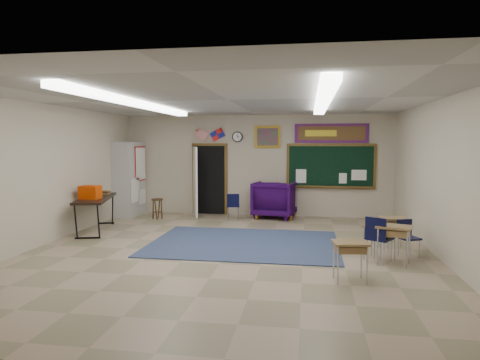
% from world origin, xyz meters
% --- Properties ---
extents(floor, '(9.00, 9.00, 0.00)m').
position_xyz_m(floor, '(0.00, 0.00, 0.00)').
color(floor, tan).
rests_on(floor, ground).
extents(back_wall, '(8.00, 0.04, 3.00)m').
position_xyz_m(back_wall, '(0.00, 4.50, 1.50)').
color(back_wall, '#B6AB93').
rests_on(back_wall, floor).
extents(front_wall, '(8.00, 0.04, 3.00)m').
position_xyz_m(front_wall, '(0.00, -4.50, 1.50)').
color(front_wall, '#B6AB93').
rests_on(front_wall, floor).
extents(left_wall, '(0.04, 9.00, 3.00)m').
position_xyz_m(left_wall, '(-4.00, 0.00, 1.50)').
color(left_wall, '#B6AB93').
rests_on(left_wall, floor).
extents(right_wall, '(0.04, 9.00, 3.00)m').
position_xyz_m(right_wall, '(4.00, 0.00, 1.50)').
color(right_wall, '#B6AB93').
rests_on(right_wall, floor).
extents(ceiling, '(8.00, 9.00, 0.04)m').
position_xyz_m(ceiling, '(0.00, 0.00, 3.00)').
color(ceiling, beige).
rests_on(ceiling, back_wall).
extents(area_rug, '(4.00, 3.00, 0.02)m').
position_xyz_m(area_rug, '(0.20, 0.80, 0.01)').
color(area_rug, navy).
rests_on(area_rug, floor).
extents(fluorescent_strips, '(3.86, 6.00, 0.10)m').
position_xyz_m(fluorescent_strips, '(0.00, 0.00, 2.94)').
color(fluorescent_strips, white).
rests_on(fluorescent_strips, ceiling).
extents(doorway, '(1.10, 0.89, 2.16)m').
position_xyz_m(doorway, '(-1.50, 4.35, 1.06)').
color(doorway, black).
rests_on(doorway, back_wall).
extents(chalkboard, '(2.55, 0.14, 1.30)m').
position_xyz_m(chalkboard, '(2.20, 4.46, 1.46)').
color(chalkboard, brown).
rests_on(chalkboard, back_wall).
extents(bulletin_board, '(2.10, 0.05, 0.55)m').
position_xyz_m(bulletin_board, '(2.20, 4.47, 2.45)').
color(bulletin_board, '#A7190E').
rests_on(bulletin_board, back_wall).
extents(framed_art_print, '(0.75, 0.05, 0.65)m').
position_xyz_m(framed_art_print, '(0.35, 4.47, 2.35)').
color(framed_art_print, olive).
rests_on(framed_art_print, back_wall).
extents(wall_clock, '(0.32, 0.05, 0.32)m').
position_xyz_m(wall_clock, '(-0.55, 4.47, 2.35)').
color(wall_clock, black).
rests_on(wall_clock, back_wall).
extents(wall_flags, '(1.16, 0.06, 0.70)m').
position_xyz_m(wall_flags, '(-1.40, 4.44, 2.48)').
color(wall_flags, red).
rests_on(wall_flags, back_wall).
extents(storage_cabinet, '(0.59, 1.25, 2.20)m').
position_xyz_m(storage_cabinet, '(-3.71, 3.85, 1.10)').
color(storage_cabinet, '#AFAFAB').
rests_on(storage_cabinet, floor).
extents(wingback_armchair, '(1.32, 1.35, 1.07)m').
position_xyz_m(wingback_armchair, '(0.61, 4.15, 0.53)').
color(wingback_armchair, '#200537').
rests_on(wingback_armchair, floor).
extents(student_chair_reading, '(0.43, 0.43, 0.75)m').
position_xyz_m(student_chair_reading, '(-0.53, 3.62, 0.38)').
color(student_chair_reading, black).
rests_on(student_chair_reading, floor).
extents(student_chair_desk_a, '(0.58, 0.58, 0.85)m').
position_xyz_m(student_chair_desk_a, '(2.85, -0.25, 0.42)').
color(student_chair_desk_a, black).
rests_on(student_chair_desk_a, floor).
extents(student_chair_desk_b, '(0.47, 0.47, 0.71)m').
position_xyz_m(student_chair_desk_b, '(3.46, 0.18, 0.35)').
color(student_chair_desk_b, black).
rests_on(student_chair_desk_b, floor).
extents(student_desk_front_left, '(0.67, 0.63, 0.65)m').
position_xyz_m(student_desk_front_left, '(2.87, -0.10, 0.36)').
color(student_desk_front_left, '#9C7749').
rests_on(student_desk_front_left, floor).
extents(student_desk_front_right, '(0.59, 0.47, 0.66)m').
position_xyz_m(student_desk_front_right, '(3.28, 0.82, 0.37)').
color(student_desk_front_right, '#9C7749').
rests_on(student_desk_front_right, floor).
extents(student_desk_back_left, '(0.58, 0.47, 0.64)m').
position_xyz_m(student_desk_back_left, '(2.21, -1.47, 0.36)').
color(student_desk_back_left, '#9C7749').
rests_on(student_desk_back_left, floor).
extents(student_desk_back_right, '(0.70, 0.60, 0.70)m').
position_xyz_m(student_desk_back_right, '(3.07, -0.36, 0.39)').
color(student_desk_back_right, '#9C7749').
rests_on(student_desk_back_right, floor).
extents(folding_table, '(1.20, 2.13, 1.15)m').
position_xyz_m(folding_table, '(-3.62, 1.55, 0.46)').
color(folding_table, black).
rests_on(folding_table, floor).
extents(wooden_stool, '(0.33, 0.33, 0.58)m').
position_xyz_m(wooden_stool, '(-2.69, 3.37, 0.30)').
color(wooden_stool, '#452D14').
rests_on(wooden_stool, floor).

